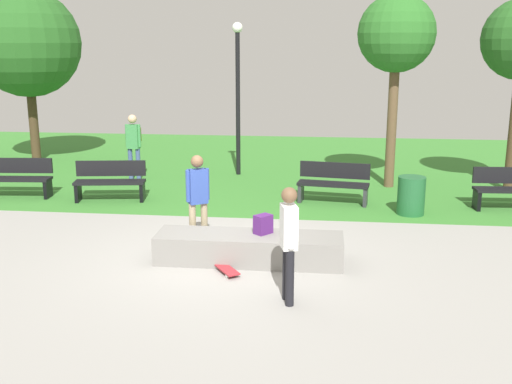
# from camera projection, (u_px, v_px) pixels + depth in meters

# --- Properties ---
(ground_plane) EXTENTS (28.00, 28.00, 0.00)m
(ground_plane) POSITION_uv_depth(u_px,v_px,m) (216.00, 258.00, 10.32)
(ground_plane) COLOR gray
(grass_lawn) EXTENTS (26.60, 11.55, 0.01)m
(grass_lawn) POSITION_uv_depth(u_px,v_px,m) (264.00, 165.00, 18.26)
(grass_lawn) COLOR #387A2D
(grass_lawn) RESTS_ON ground_plane
(concrete_ledge) EXTENTS (3.10, 0.82, 0.47)m
(concrete_ledge) POSITION_uv_depth(u_px,v_px,m) (249.00, 248.00, 10.09)
(concrete_ledge) COLOR gray
(concrete_ledge) RESTS_ON ground_plane
(backpack_on_ledge) EXTENTS (0.34, 0.34, 0.32)m
(backpack_on_ledge) POSITION_uv_depth(u_px,v_px,m) (263.00, 224.00, 10.06)
(backpack_on_ledge) COLOR #4C1E66
(backpack_on_ledge) RESTS_ON concrete_ledge
(skater_performing_trick) EXTENTS (0.28, 0.42, 1.66)m
(skater_performing_trick) POSITION_uv_depth(u_px,v_px,m) (289.00, 236.00, 8.32)
(skater_performing_trick) COLOR black
(skater_performing_trick) RESTS_ON ground_plane
(skater_watching) EXTENTS (0.38, 0.34, 1.67)m
(skater_watching) POSITION_uv_depth(u_px,v_px,m) (198.00, 194.00, 10.65)
(skater_watching) COLOR tan
(skater_watching) RESTS_ON ground_plane
(skateboard_by_ledge) EXTENTS (0.61, 0.78, 0.08)m
(skateboard_by_ledge) POSITION_uv_depth(u_px,v_px,m) (224.00, 267.00, 9.70)
(skateboard_by_ledge) COLOR #A5262D
(skateboard_by_ledge) RESTS_ON ground_plane
(skateboard_spare) EXTENTS (0.82, 0.38, 0.08)m
(skateboard_spare) POSITION_uv_depth(u_px,v_px,m) (285.00, 234.00, 11.39)
(skateboard_spare) COLOR teal
(skateboard_spare) RESTS_ON ground_plane
(park_bench_center_lawn) EXTENTS (1.62, 0.56, 0.91)m
(park_bench_center_lawn) POSITION_uv_depth(u_px,v_px,m) (511.00, 188.00, 13.25)
(park_bench_center_lawn) COLOR black
(park_bench_center_lawn) RESTS_ON ground_plane
(park_bench_near_lamppost) EXTENTS (1.65, 0.70, 0.91)m
(park_bench_near_lamppost) POSITION_uv_depth(u_px,v_px,m) (110.00, 180.00, 14.00)
(park_bench_near_lamppost) COLOR black
(park_bench_near_lamppost) RESTS_ON ground_plane
(park_bench_far_left) EXTENTS (1.65, 0.70, 0.91)m
(park_bench_far_left) POSITION_uv_depth(u_px,v_px,m) (334.00, 182.00, 13.79)
(park_bench_far_left) COLOR black
(park_bench_far_left) RESTS_ON ground_plane
(park_bench_far_right) EXTENTS (1.63, 0.60, 0.91)m
(park_bench_far_right) POSITION_uv_depth(u_px,v_px,m) (17.00, 177.00, 14.32)
(park_bench_far_right) COLOR black
(park_bench_far_right) RESTS_ON ground_plane
(tree_tall_oak) EXTENTS (3.18, 3.18, 5.15)m
(tree_tall_oak) POSITION_uv_depth(u_px,v_px,m) (27.00, 44.00, 17.97)
(tree_tall_oak) COLOR #42301E
(tree_tall_oak) RESTS_ON grass_lawn
(tree_leaning_ash) EXTENTS (1.87, 1.87, 4.72)m
(tree_leaning_ash) POSITION_uv_depth(u_px,v_px,m) (396.00, 36.00, 14.59)
(tree_leaning_ash) COLOR brown
(tree_leaning_ash) RESTS_ON grass_lawn
(lamp_post) EXTENTS (0.28, 0.28, 4.09)m
(lamp_post) POSITION_uv_depth(u_px,v_px,m) (238.00, 84.00, 16.32)
(lamp_post) COLOR black
(lamp_post) RESTS_ON ground_plane
(trash_bin) EXTENTS (0.58, 0.58, 0.82)m
(trash_bin) POSITION_uv_depth(u_px,v_px,m) (411.00, 196.00, 12.87)
(trash_bin) COLOR #1E592D
(trash_bin) RESTS_ON ground_plane
(pedestrian_with_backpack) EXTENTS (0.43, 0.37, 1.74)m
(pedestrian_with_backpack) POSITION_uv_depth(u_px,v_px,m) (134.00, 141.00, 16.03)
(pedestrian_with_backpack) COLOR #3F5184
(pedestrian_with_backpack) RESTS_ON ground_plane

